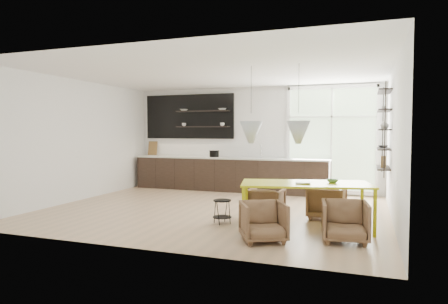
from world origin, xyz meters
TOP-DOWN VIEW (x-y plane):
  - room at (0.58, 1.10)m, footprint 7.02×6.01m
  - kitchen_run at (-0.69, 2.69)m, footprint 5.54×0.69m
  - right_shelving at (3.36, 1.17)m, footprint 0.26×1.22m
  - dining_table at (2.07, -1.01)m, footprint 2.33×1.45m
  - armchair_back_left at (1.25, -0.47)m, footprint 0.65×0.67m
  - armchair_back_right at (2.34, -0.07)m, footprint 0.72×0.74m
  - armchair_front_left at (1.58, -2.01)m, footprint 0.88×0.89m
  - armchair_front_right at (2.75, -1.62)m, footprint 0.75×0.77m
  - wire_stool at (0.59, -1.13)m, footprint 0.34×0.34m
  - table_book at (1.91, -1.09)m, footprint 0.28×0.35m
  - table_bowl at (2.49, -0.84)m, footprint 0.24×0.24m

SIDE VIEW (x-z plane):
  - wire_stool at x=0.59m, z-range 0.06..0.49m
  - armchair_back_left at x=1.25m, z-range 0.00..0.59m
  - armchair_front_left at x=1.58m, z-range 0.00..0.60m
  - armchair_front_right at x=2.75m, z-range 0.00..0.62m
  - armchair_back_right at x=2.34m, z-range 0.00..0.63m
  - kitchen_run at x=-0.69m, z-range -0.78..1.97m
  - dining_table at x=2.07m, z-range 0.34..1.13m
  - table_book at x=1.91m, z-range 0.79..0.82m
  - table_bowl at x=2.49m, z-range 0.79..0.85m
  - room at x=0.58m, z-range 0.00..2.92m
  - right_shelving at x=3.36m, z-range 0.70..2.60m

